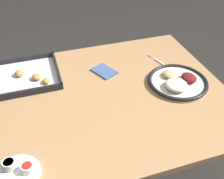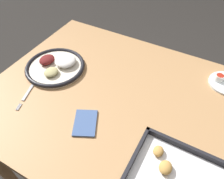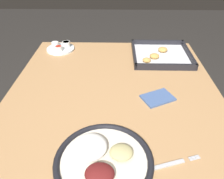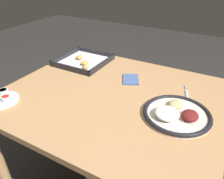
% 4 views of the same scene
% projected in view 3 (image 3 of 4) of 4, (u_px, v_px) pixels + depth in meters
% --- Properties ---
extents(dining_table, '(0.91, 1.08, 0.75)m').
position_uv_depth(dining_table, '(114.00, 116.00, 0.98)').
color(dining_table, '#AD7F51').
rests_on(dining_table, ground_plane).
extents(dinner_plate, '(0.29, 0.29, 0.05)m').
position_uv_depth(dinner_plate, '(102.00, 159.00, 0.64)').
color(dinner_plate, beige).
rests_on(dinner_plate, dining_table).
extents(fork, '(0.20, 0.07, 0.00)m').
position_uv_depth(fork, '(165.00, 166.00, 0.63)').
color(fork, '#B2B2B7').
rests_on(fork, dining_table).
extents(saucer_plate, '(0.16, 0.16, 0.04)m').
position_uv_depth(saucer_plate, '(61.00, 47.00, 1.26)').
color(saucer_plate, silver).
rests_on(saucer_plate, dining_table).
extents(baking_tray, '(0.31, 0.30, 0.04)m').
position_uv_depth(baking_tray, '(160.00, 55.00, 1.19)').
color(baking_tray, black).
rests_on(baking_tray, dining_table).
extents(napkin, '(0.15, 0.13, 0.01)m').
position_uv_depth(napkin, '(158.00, 98.00, 0.89)').
color(napkin, '#3F598C').
rests_on(napkin, dining_table).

